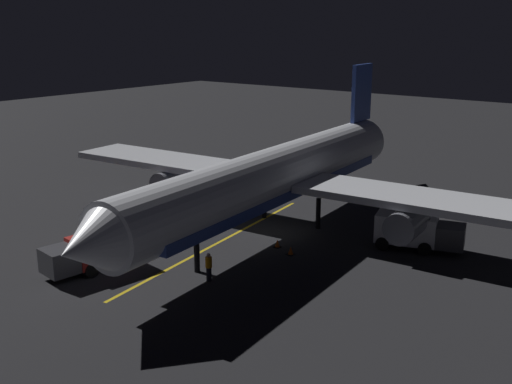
% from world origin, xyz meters
% --- Properties ---
extents(ground_plane, '(180.00, 180.00, 0.20)m').
position_xyz_m(ground_plane, '(0.00, 0.00, -0.10)').
color(ground_plane, black).
extents(apron_guide_stripe, '(3.02, 22.48, 0.01)m').
position_xyz_m(apron_guide_stripe, '(1.71, 4.00, 0.00)').
color(apron_guide_stripe, gold).
rests_on(apron_guide_stripe, ground_plane).
extents(airliner, '(39.40, 39.51, 11.36)m').
position_xyz_m(airliner, '(0.05, -0.62, 4.11)').
color(airliner, white).
rests_on(airliner, ground_plane).
extents(baggage_truck, '(2.87, 5.84, 2.19)m').
position_xyz_m(baggage_truck, '(4.63, 12.62, 1.15)').
color(baggage_truck, maroon).
rests_on(baggage_truck, ground_plane).
extents(catering_truck, '(6.14, 3.62, 2.37)m').
position_xyz_m(catering_truck, '(-9.70, -3.08, 1.22)').
color(catering_truck, silver).
rests_on(catering_truck, ground_plane).
extents(ground_crew_worker, '(0.40, 0.40, 1.74)m').
position_xyz_m(ground_crew_worker, '(-2.21, 9.46, 0.89)').
color(ground_crew_worker, black).
rests_on(ground_crew_worker, ground_plane).
extents(traffic_cone_near_left, '(0.50, 0.50, 0.55)m').
position_xyz_m(traffic_cone_near_left, '(-2.10, 2.32, 0.25)').
color(traffic_cone_near_left, '#EA590F').
rests_on(traffic_cone_near_left, ground_plane).
extents(traffic_cone_near_right, '(0.50, 0.50, 0.55)m').
position_xyz_m(traffic_cone_near_right, '(-3.62, 2.93, 0.25)').
color(traffic_cone_near_right, '#EA590F').
rests_on(traffic_cone_near_right, ground_plane).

